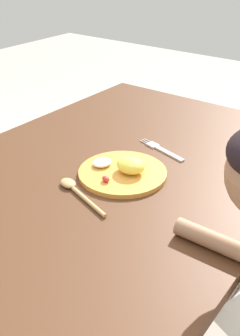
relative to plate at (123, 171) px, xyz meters
name	(u,v)px	position (x,y,z in m)	size (l,w,h in m)	color
ground_plane	(122,326)	(0.06, 0.04, -0.74)	(8.00, 8.00, 0.00)	#C3B3A1
dining_table	(122,194)	(0.06, 0.04, -0.13)	(1.27, 0.94, 0.72)	#4D2C19
plate	(123,171)	(0.00, 0.00, 0.00)	(0.25, 0.25, 0.06)	gold
fork	(162,150)	(0.20, -0.01, -0.01)	(0.07, 0.19, 0.01)	silver
spoon	(75,190)	(-0.15, 0.05, -0.01)	(0.09, 0.21, 0.02)	tan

